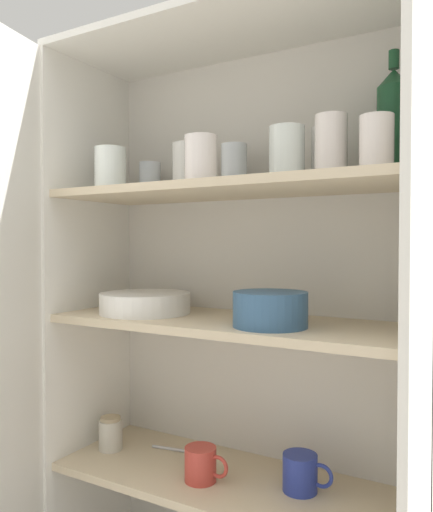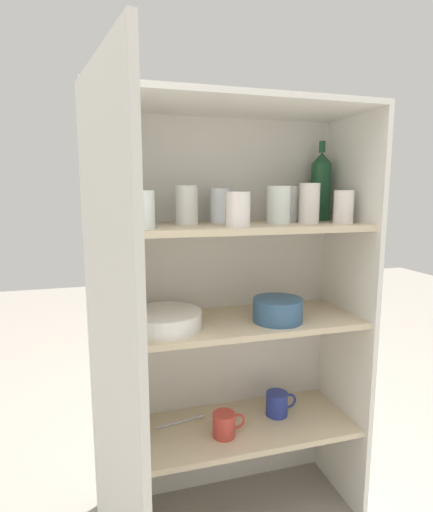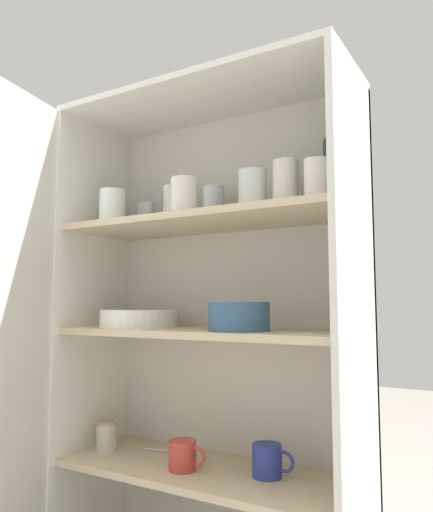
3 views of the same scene
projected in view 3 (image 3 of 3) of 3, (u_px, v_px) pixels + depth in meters
cupboard_back_panel at (233, 334)px, 1.58m from camera, size 0.90×0.02×1.41m
cupboard_side_left at (93, 333)px, 1.66m from camera, size 0.02×0.35×1.41m
cupboard_side_right at (357, 343)px, 1.22m from camera, size 0.02×0.35×1.41m
cupboard_top_panel at (205, 98)px, 1.51m from camera, size 0.90×0.35×0.02m
shelf_board_lower at (204, 472)px, 1.40m from camera, size 0.86×0.32×0.02m
shelf_board_middle at (205, 333)px, 1.44m from camera, size 0.86×0.32×0.02m
shelf_board_upper at (205, 222)px, 1.47m from camera, size 0.86×0.32×0.02m
tumbler_glass_0 at (317, 181)px, 1.24m from camera, size 0.07×0.07×0.11m
tumbler_glass_1 at (145, 217)px, 1.71m from camera, size 0.06×0.06×0.09m
tumbler_glass_2 at (285, 185)px, 1.33m from camera, size 0.07×0.07×0.13m
tumbler_glass_3 at (252, 192)px, 1.40m from camera, size 0.08×0.08×0.12m
tumbler_glass_4 at (112, 207)px, 1.57m from camera, size 0.08×0.08×0.11m
tumbler_glass_5 at (283, 193)px, 1.40m from camera, size 0.06×0.06×0.12m
tumbler_glass_6 at (175, 206)px, 1.59m from camera, size 0.08×0.08×0.12m
tumbler_glass_7 at (214, 205)px, 1.56m from camera, size 0.07×0.07×0.12m
tumbler_glass_8 at (184, 196)px, 1.41m from camera, size 0.08×0.08×0.11m
wine_glass_0 at (114, 202)px, 1.67m from camera, size 0.07×0.07×0.13m
wine_bottle at (337, 168)px, 1.38m from camera, size 0.07×0.07×0.29m
plate_stack_white at (139, 319)px, 1.55m from camera, size 0.24×0.24×0.05m
mixing_bowl_large at (239, 315)px, 1.33m from camera, size 0.17×0.17×0.08m
coffee_mug_primary at (268, 461)px, 1.34m from camera, size 0.12×0.08×0.09m
coffee_mug_extra_1 at (183, 455)px, 1.39m from camera, size 0.11×0.08×0.08m
storage_jar at (107, 436)px, 1.58m from camera, size 0.07×0.07×0.09m
serving_spoon at (175, 452)px, 1.55m from camera, size 0.19×0.05×0.01m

